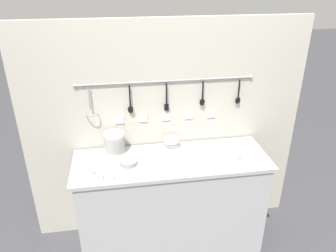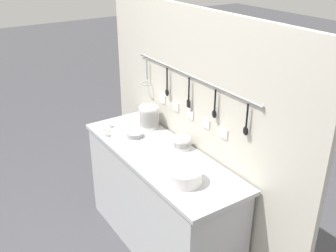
# 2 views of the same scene
# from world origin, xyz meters

# --- Properties ---
(ground_plane) EXTENTS (20.00, 20.00, 0.00)m
(ground_plane) POSITION_xyz_m (0.00, 0.00, 0.00)
(ground_plane) COLOR #424247
(counter) EXTENTS (1.53, 0.53, 0.86)m
(counter) POSITION_xyz_m (0.00, 0.00, 0.43)
(counter) COLOR #B7BABC
(counter) RESTS_ON ground
(back_wall) EXTENTS (2.33, 0.11, 1.88)m
(back_wall) POSITION_xyz_m (-0.00, 0.30, 0.94)
(back_wall) COLOR beige
(back_wall) RESTS_ON ground
(bowl_stack_short_front) EXTENTS (0.16, 0.16, 0.18)m
(bowl_stack_short_front) POSITION_xyz_m (-0.43, 0.16, 0.95)
(bowl_stack_short_front) COLOR white
(bowl_stack_short_front) RESTS_ON counter
(bowl_stack_back_corner) EXTENTS (0.13, 0.13, 0.09)m
(bowl_stack_back_corner) POSITION_xyz_m (0.03, 0.18, 0.90)
(bowl_stack_back_corner) COLOR white
(bowl_stack_back_corner) RESTS_ON counter
(plate_stack) EXTENTS (0.24, 0.24, 0.09)m
(plate_stack) POSITION_xyz_m (0.41, -0.07, 0.91)
(plate_stack) COLOR white
(plate_stack) RESTS_ON counter
(steel_mixing_bowl) EXTENTS (0.13, 0.13, 0.04)m
(steel_mixing_bowl) POSITION_xyz_m (-0.34, -0.02, 0.88)
(steel_mixing_bowl) COLOR #93969E
(steel_mixing_bowl) RESTS_ON counter
(cup_edge_near) EXTENTS (0.05, 0.05, 0.04)m
(cup_edge_near) POSITION_xyz_m (-0.47, -0.21, 0.88)
(cup_edge_near) COLOR white
(cup_edge_near) RESTS_ON counter
(cup_centre) EXTENTS (0.05, 0.05, 0.04)m
(cup_centre) POSITION_xyz_m (-0.61, -0.11, 0.88)
(cup_centre) COLOR white
(cup_centre) RESTS_ON counter
(cup_front_right) EXTENTS (0.05, 0.05, 0.04)m
(cup_front_right) POSITION_xyz_m (0.27, 0.01, 0.88)
(cup_front_right) COLOR white
(cup_front_right) RESTS_ON counter
(cup_front_left) EXTENTS (0.05, 0.05, 0.04)m
(cup_front_left) POSITION_xyz_m (-0.54, -0.19, 0.88)
(cup_front_left) COLOR white
(cup_front_left) RESTS_ON counter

